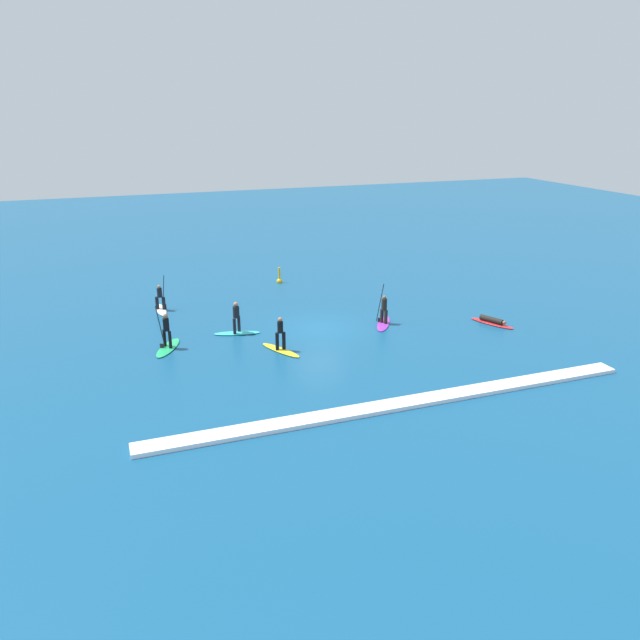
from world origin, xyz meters
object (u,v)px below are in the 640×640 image
object	(u,v)px
surfer_on_yellow_board	(281,342)
marker_buoy	(279,280)
surfer_on_purple_board	(384,316)
surfer_on_green_board	(167,340)
surfer_on_white_board	(161,304)
surfer_on_teal_board	(237,324)
surfer_on_red_board	(492,322)

from	to	relation	value
surfer_on_yellow_board	marker_buoy	world-z (taller)	surfer_on_yellow_board
surfer_on_purple_board	marker_buoy	size ratio (longest dim) A/B	2.24
surfer_on_yellow_board	surfer_on_green_board	xyz separation A→B (m)	(-5.38, 2.31, -0.01)
surfer_on_white_board	surfer_on_teal_board	bearing A→B (deg)	-149.10
surfer_on_yellow_board	surfer_on_purple_board	distance (m)	6.98
surfer_on_white_board	surfer_on_purple_board	xyz separation A→B (m)	(11.72, -6.88, 0.04)
surfer_on_green_board	surfer_on_teal_board	size ratio (longest dim) A/B	1.06
surfer_on_yellow_board	surfer_on_white_board	size ratio (longest dim) A/B	1.10
surfer_on_green_board	marker_buoy	world-z (taller)	surfer_on_green_board
surfer_on_purple_board	surfer_on_green_board	bearing A→B (deg)	120.44
surfer_on_yellow_board	surfer_on_purple_board	size ratio (longest dim) A/B	1.00
surfer_on_white_board	surfer_on_green_board	xyz separation A→B (m)	(-0.36, -6.49, 0.05)
surfer_on_white_board	surfer_on_purple_board	size ratio (longest dim) A/B	0.91
surfer_on_red_board	surfer_on_white_board	world-z (taller)	surfer_on_white_board
surfer_on_teal_board	marker_buoy	world-z (taller)	surfer_on_teal_board
surfer_on_green_board	surfer_on_purple_board	size ratio (longest dim) A/B	1.03
surfer_on_purple_board	marker_buoy	distance (m)	10.87
surfer_on_yellow_board	surfer_on_teal_board	xyz separation A→B (m)	(-1.55, 3.21, 0.08)
marker_buoy	surfer_on_red_board	bearing A→B (deg)	-54.27
surfer_on_teal_board	surfer_on_yellow_board	bearing A→B (deg)	-50.76
surfer_on_white_board	surfer_on_teal_board	distance (m)	6.58
surfer_on_green_board	surfer_on_yellow_board	bearing A→B (deg)	93.49
surfer_on_teal_board	surfer_on_purple_board	world-z (taller)	surfer_on_purple_board
surfer_on_yellow_board	surfer_on_teal_board	size ratio (longest dim) A/B	1.04
surfer_on_white_board	marker_buoy	bearing A→B (deg)	-68.60
surfer_on_red_board	surfer_on_purple_board	xyz separation A→B (m)	(-5.86, 2.12, 0.31)
surfer_on_purple_board	surfer_on_white_board	bearing A→B (deg)	91.88
surfer_on_teal_board	marker_buoy	xyz separation A→B (m)	(5.10, 9.11, -0.34)
surfer_on_white_board	surfer_on_teal_board	size ratio (longest dim) A/B	0.94
surfer_on_white_board	surfer_on_teal_board	world-z (taller)	surfer_on_white_board
surfer_on_green_board	marker_buoy	bearing A→B (deg)	164.97
surfer_on_red_board	marker_buoy	size ratio (longest dim) A/B	2.27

